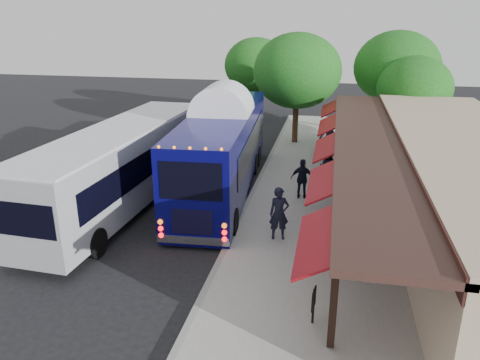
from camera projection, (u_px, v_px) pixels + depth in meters
The scene contains 15 objects.
ground at pixel (220, 260), 16.01m from camera, with size 90.00×90.00×0.00m, color black.
sidewalk at pixel (365, 222), 18.75m from camera, with size 10.00×40.00×0.15m, color #9E9B93.
curb at pixel (244, 212), 19.67m from camera, with size 0.20×40.00×0.16m, color gray.
station_shelter at pixel (462, 186), 17.53m from camera, with size 8.15×20.00×3.60m.
coach_bus at pixel (223, 146), 21.65m from camera, with size 3.40×12.65×4.01m.
city_bus at pixel (121, 164), 19.96m from camera, with size 3.46×12.95×3.44m.
ped_a at pixel (279, 214), 16.90m from camera, with size 0.72×0.47×1.96m, color black.
ped_b at pixel (328, 167), 22.28m from camera, with size 0.87×0.68×1.79m, color black.
ped_c at pixel (303, 179), 20.70m from camera, with size 1.06×0.44×1.81m, color black.
ped_d at pixel (329, 135), 27.96m from camera, with size 1.21×0.69×1.87m, color black.
sign_board at pixel (314, 300), 12.28m from camera, with size 0.11×0.47×1.02m.
tree_left at pixel (297, 71), 28.73m from camera, with size 5.43×5.43×6.95m.
tree_mid at pixel (397, 68), 30.16m from camera, with size 5.48×5.48×7.01m.
tree_right at pixel (414, 88), 27.95m from camera, with size 4.43×4.43×5.67m.
tree_far at pixel (256, 65), 36.06m from camera, with size 4.92×4.92×6.30m.
Camera 1 is at (3.47, -13.75, 7.95)m, focal length 35.00 mm.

